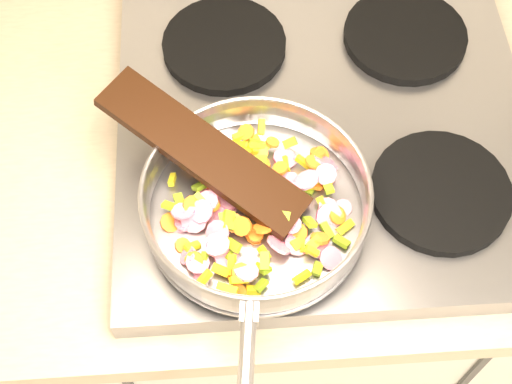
{
  "coord_description": "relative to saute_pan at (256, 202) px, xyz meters",
  "views": [
    {
      "loc": [
        -0.84,
        1.06,
        1.78
      ],
      "look_at": [
        -0.81,
        1.5,
        1.01
      ],
      "focal_mm": 50.0,
      "sensor_mm": 36.0,
      "label": 1
    }
  ],
  "objects": [
    {
      "name": "grate_fl",
      "position": [
        -0.03,
        0.02,
        -0.04
      ],
      "size": [
        0.19,
        0.19,
        0.02
      ],
      "primitive_type": "cylinder",
      "color": "black",
      "rests_on": "cooktop"
    },
    {
      "name": "vegetable_heap",
      "position": [
        -0.0,
        -0.0,
        -0.02
      ],
      "size": [
        0.26,
        0.26,
        0.05
      ],
      "color": "orange",
      "rests_on": "saute_pan"
    },
    {
      "name": "saute_pan",
      "position": [
        0.0,
        0.0,
        0.0
      ],
      "size": [
        0.34,
        0.5,
        0.06
      ],
      "rotation": [
        0.0,
        0.0,
        -0.12
      ],
      "color": "#9E9EA5",
      "rests_on": "grate_fl"
    },
    {
      "name": "wooden_spatula",
      "position": [
        -0.06,
        0.07,
        0.02
      ],
      "size": [
        0.28,
        0.24,
        0.07
      ],
      "primitive_type": "cube",
      "rotation": [
        0.0,
        -0.2,
        2.47
      ],
      "color": "black",
      "rests_on": "saute_pan"
    },
    {
      "name": "grate_br",
      "position": [
        0.25,
        0.3,
        -0.04
      ],
      "size": [
        0.19,
        0.19,
        0.02
      ],
      "primitive_type": "cylinder",
      "color": "black",
      "rests_on": "cooktop"
    },
    {
      "name": "grate_fr",
      "position": [
        0.25,
        0.02,
        -0.04
      ],
      "size": [
        0.19,
        0.19,
        0.02
      ],
      "primitive_type": "cylinder",
      "color": "black",
      "rests_on": "cooktop"
    },
    {
      "name": "grate_bl",
      "position": [
        -0.03,
        0.3,
        -0.04
      ],
      "size": [
        0.19,
        0.19,
        0.02
      ],
      "primitive_type": "cylinder",
      "color": "black",
      "rests_on": "cooktop"
    },
    {
      "name": "cooktop",
      "position": [
        0.11,
        0.16,
        -0.07
      ],
      "size": [
        0.6,
        0.6,
        0.04
      ],
      "primitive_type": "cube",
      "color": "#939399",
      "rests_on": "counter_top"
    }
  ]
}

